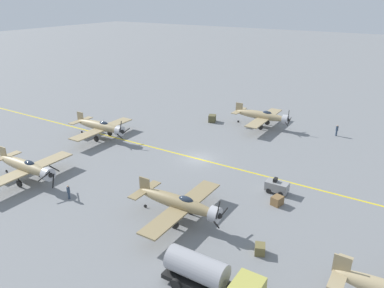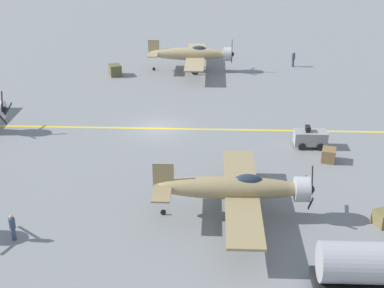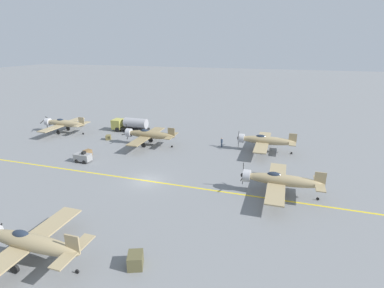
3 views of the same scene
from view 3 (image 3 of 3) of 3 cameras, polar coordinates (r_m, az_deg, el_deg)
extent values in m
plane|color=slate|center=(41.84, -8.56, -6.95)|extent=(400.00, 400.00, 0.00)
cube|color=yellow|center=(41.84, -8.56, -6.95)|extent=(0.30, 160.00, 0.01)
ellipsoid|color=tan|center=(53.14, 14.16, 0.66)|extent=(1.50, 9.50, 1.42)
cylinder|color=#B7B7BC|center=(53.53, 9.42, 1.11)|extent=(1.58, 0.90, 1.58)
ellipsoid|color=#232D3D|center=(53.04, 12.98, 1.36)|extent=(0.80, 1.70, 0.76)
cube|color=tan|center=(53.28, 13.32, 0.39)|extent=(12.00, 2.10, 0.16)
cube|color=tan|center=(53.07, 18.57, 0.39)|extent=(4.40, 1.10, 0.12)
cube|color=tan|center=(52.88, 18.64, 1.06)|extent=(0.14, 1.30, 1.60)
sphere|color=black|center=(53.59, 8.89, 1.16)|extent=(0.56, 0.56, 0.56)
cube|color=black|center=(53.64, 8.81, 0.23)|extent=(0.58, 0.06, 1.73)
cube|color=black|center=(54.33, 9.04, 1.65)|extent=(1.73, 0.06, 0.59)
cube|color=black|center=(52.83, 8.82, 1.61)|extent=(1.34, 0.06, 1.33)
cylinder|color=black|center=(52.06, 13.13, -0.76)|extent=(0.14, 0.14, 1.26)
cylinder|color=black|center=(52.27, 13.08, -1.41)|extent=(0.22, 0.90, 0.90)
cylinder|color=black|center=(54.90, 13.41, 0.23)|extent=(0.14, 0.14, 1.26)
cylinder|color=black|center=(55.10, 13.36, -0.39)|extent=(0.22, 0.90, 0.90)
cylinder|color=black|center=(53.70, 18.42, -1.66)|extent=(0.12, 0.36, 0.36)
ellipsoid|color=tan|center=(29.59, -28.07, -16.25)|extent=(1.50, 9.50, 1.42)
ellipsoid|color=#232D3D|center=(30.05, -29.83, -14.73)|extent=(0.80, 1.70, 0.76)
cube|color=tan|center=(30.27, -29.03, -16.37)|extent=(12.00, 2.10, 0.16)
cube|color=tan|center=(27.04, -21.66, -18.39)|extent=(4.40, 1.10, 0.12)
cube|color=tan|center=(26.67, -21.83, -17.27)|extent=(0.14, 1.30, 1.60)
cylinder|color=black|center=(29.85, -30.97, -18.73)|extent=(0.14, 0.14, 1.26)
cylinder|color=black|center=(30.21, -30.76, -19.70)|extent=(0.22, 0.90, 0.90)
cylinder|color=black|center=(31.43, -26.85, -16.02)|extent=(0.14, 0.14, 1.26)
cylinder|color=black|center=(31.77, -26.68, -16.97)|extent=(0.22, 0.90, 0.90)
cylinder|color=black|center=(28.23, -21.03, -21.73)|extent=(0.12, 0.36, 0.36)
ellipsoid|color=tan|center=(68.11, -22.99, 3.64)|extent=(1.50, 9.50, 1.42)
cylinder|color=#B7B7BC|center=(71.04, -25.74, 3.84)|extent=(1.58, 0.90, 1.58)
ellipsoid|color=#232D3D|center=(68.71, -23.77, 4.15)|extent=(0.80, 1.70, 0.76)
cube|color=tan|center=(68.67, -23.44, 3.41)|extent=(12.00, 2.10, 0.16)
cube|color=tan|center=(65.53, -20.26, 3.57)|extent=(4.40, 1.10, 0.12)
cube|color=tan|center=(65.37, -20.32, 4.12)|extent=(0.14, 1.30, 1.60)
sphere|color=black|center=(71.38, -26.04, 3.86)|extent=(0.56, 0.56, 0.56)
cube|color=black|center=(70.74, -26.51, 3.95)|extent=(1.67, 0.06, 0.80)
cube|color=black|center=(71.65, -25.88, 3.21)|extent=(0.36, 0.06, 1.75)
cube|color=black|center=(71.75, -25.72, 4.41)|extent=(1.47, 0.06, 1.17)
cylinder|color=black|center=(67.75, -24.18, 2.56)|extent=(0.14, 0.14, 1.26)
cylinder|color=black|center=(67.91, -24.11, 2.05)|extent=(0.22, 0.90, 0.90)
cylinder|color=black|center=(69.92, -22.59, 3.23)|extent=(0.14, 0.14, 1.26)
cylinder|color=black|center=(70.07, -22.52, 2.73)|extent=(0.22, 0.90, 0.90)
cylinder|color=black|center=(66.00, -20.02, 1.87)|extent=(0.12, 0.36, 0.36)
ellipsoid|color=tan|center=(38.45, 17.00, -6.62)|extent=(1.50, 9.50, 1.42)
cylinder|color=#B7B7BC|center=(38.64, 10.38, -5.95)|extent=(1.58, 0.90, 1.58)
ellipsoid|color=#232D3D|center=(38.22, 15.37, -5.69)|extent=(0.80, 1.70, 0.76)
cube|color=tan|center=(38.59, 15.82, -6.96)|extent=(12.00, 2.10, 0.16)
cube|color=tan|center=(38.67, 23.11, -6.95)|extent=(4.40, 1.10, 0.12)
cube|color=tan|center=(38.42, 23.23, -6.07)|extent=(0.14, 1.30, 1.60)
sphere|color=black|center=(38.69, 9.65, -5.87)|extent=(0.56, 0.56, 0.56)
cube|color=black|center=(39.50, 9.73, -6.35)|extent=(1.31, 0.06, 1.36)
cube|color=black|center=(38.58, 9.77, -4.58)|extent=(0.63, 0.06, 1.72)
cube|color=black|center=(38.01, 9.44, -6.66)|extent=(1.73, 0.06, 0.55)
cylinder|color=black|center=(37.51, 15.64, -8.79)|extent=(0.14, 0.14, 1.26)
cylinder|color=black|center=(37.80, 15.55, -9.64)|extent=(0.22, 0.90, 0.90)
cylinder|color=black|center=(40.21, 15.84, -6.88)|extent=(0.14, 0.14, 1.26)
cylinder|color=black|center=(40.48, 15.76, -7.69)|extent=(0.22, 0.90, 0.90)
cylinder|color=black|center=(39.54, 22.83, -9.61)|extent=(0.12, 0.36, 0.36)
ellipsoid|color=#937F56|center=(55.38, -7.90, 1.78)|extent=(1.50, 9.50, 1.42)
cylinder|color=#B7B7BC|center=(57.38, -11.93, 2.15)|extent=(1.57, 0.90, 1.58)
ellipsoid|color=#232D3D|center=(55.71, -8.99, 2.44)|extent=(0.80, 1.70, 0.76)
cube|color=#937F56|center=(55.80, -8.59, 1.52)|extent=(12.00, 2.10, 0.16)
cube|color=#937F56|center=(53.76, -3.96, 1.57)|extent=(4.40, 1.10, 0.12)
cube|color=#937F56|center=(53.58, -3.97, 2.24)|extent=(0.14, 1.30, 1.60)
sphere|color=black|center=(57.62, -12.36, 2.19)|extent=(0.56, 0.56, 0.56)
cube|color=black|center=(56.95, -12.78, 1.82)|extent=(1.75, 0.06, 0.40)
cube|color=black|center=(58.27, -12.05, 1.69)|extent=(1.20, 0.06, 1.45)
cube|color=black|center=(57.67, -12.26, 3.05)|extent=(0.77, 0.06, 1.68)
cylinder|color=black|center=(54.71, -9.24, 0.44)|extent=(0.14, 0.14, 1.26)
cylinder|color=black|center=(54.91, -9.20, -0.18)|extent=(0.22, 0.90, 0.90)
cylinder|color=black|center=(57.27, -7.91, 1.34)|extent=(0.14, 0.14, 1.26)
cylinder|color=black|center=(57.46, -7.88, 0.74)|extent=(0.22, 0.90, 0.90)
cylinder|color=black|center=(54.36, -3.85, -0.47)|extent=(0.12, 0.36, 0.36)
cube|color=black|center=(65.42, -11.62, 2.89)|extent=(2.25, 8.00, 0.40)
cube|color=#B2AD4C|center=(66.68, -13.90, 3.74)|extent=(2.50, 2.08, 2.00)
cylinder|color=#9E9EA3|center=(64.47, -10.66, 3.92)|extent=(2.10, 4.96, 2.10)
cylinder|color=black|center=(65.70, -14.01, 2.67)|extent=(0.30, 1.00, 1.00)
cylinder|color=black|center=(67.65, -12.98, 3.21)|extent=(0.30, 1.00, 1.00)
cylinder|color=black|center=(64.27, -11.81, 2.48)|extent=(0.30, 1.00, 1.00)
cylinder|color=black|center=(66.27, -10.82, 3.03)|extent=(0.30, 1.00, 1.00)
cylinder|color=black|center=(63.30, -10.16, 2.34)|extent=(0.30, 1.00, 1.00)
cylinder|color=black|center=(65.33, -9.21, 2.90)|extent=(0.30, 1.00, 1.00)
cube|color=gray|center=(50.52, -20.10, -2.37)|extent=(1.40, 2.60, 1.10)
cube|color=black|center=(50.11, -19.96, -1.58)|extent=(0.70, 0.36, 0.44)
cylinder|color=black|center=(50.62, -21.14, -3.06)|extent=(0.20, 0.60, 0.60)
cylinder|color=black|center=(51.62, -20.21, -2.54)|extent=(0.20, 0.60, 0.60)
cylinder|color=black|center=(49.77, -19.84, -3.27)|extent=(0.20, 0.60, 0.60)
cylinder|color=black|center=(50.78, -18.93, -2.74)|extent=(0.20, 0.60, 0.60)
cylinder|color=#334256|center=(54.81, 5.67, -0.11)|extent=(0.25, 0.25, 0.81)
cylinder|color=#334256|center=(54.58, 5.69, 0.62)|extent=(0.37, 0.37, 0.67)
sphere|color=tan|center=(54.45, 5.71, 1.06)|extent=(0.22, 0.22, 0.22)
cube|color=brown|center=(53.13, -19.27, -1.60)|extent=(1.43, 1.29, 1.01)
cube|color=brown|center=(60.85, -15.65, 1.22)|extent=(1.34, 1.24, 0.91)
cube|color=brown|center=(27.35, -10.73, -20.94)|extent=(1.85, 1.72, 1.25)
camera|label=1|loc=(85.95, -12.52, 20.75)|focal=35.00mm
camera|label=2|loc=(79.83, 1.67, 18.79)|focal=50.00mm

